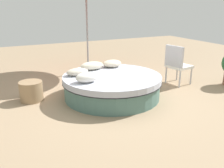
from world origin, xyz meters
name	(u,v)px	position (x,y,z in m)	size (l,w,h in m)	color
ground_plane	(112,97)	(0.00, 0.00, 0.00)	(16.00, 16.00, 0.00)	#9E8466
round_bed	(112,86)	(0.00, 0.00, 0.25)	(2.10, 2.10, 0.49)	#4C726B
throw_pillow_0	(112,63)	(-0.32, -0.65, 0.57)	(0.45, 0.36, 0.17)	beige
throw_pillow_1	(92,66)	(0.21, -0.62, 0.58)	(0.55, 0.29, 0.19)	beige
throw_pillow_2	(77,72)	(0.66, -0.32, 0.56)	(0.47, 0.29, 0.15)	beige
throw_pillow_3	(87,77)	(0.65, 0.22, 0.59)	(0.45, 0.29, 0.20)	white
patio_chair	(177,62)	(-1.81, -0.09, 0.56)	(0.58, 0.60, 0.98)	#B7B7BC
side_table	(31,91)	(1.60, -0.55, 0.21)	(0.48, 0.48, 0.41)	#997A56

